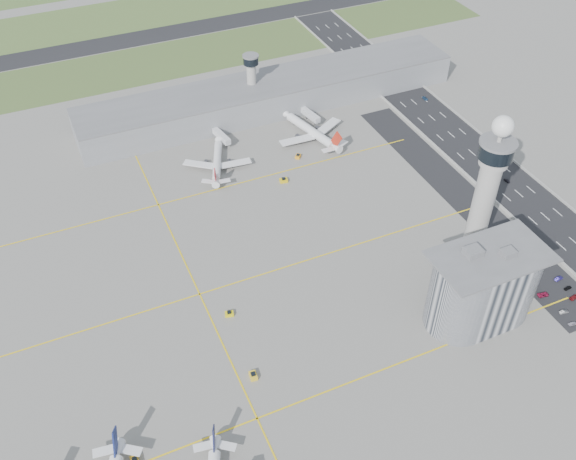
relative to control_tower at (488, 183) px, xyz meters
name	(u,v)px	position (x,y,z in m)	size (l,w,h in m)	color
ground	(326,316)	(-72.00, -8.00, -35.04)	(1000.00, 1000.00, 0.00)	gray
grass_strip_0	(131,67)	(-92.00, 217.00, -35.00)	(480.00, 50.00, 0.08)	#405327
grass_strip_1	(105,20)	(-92.00, 292.00, -35.00)	(480.00, 60.00, 0.08)	#4F6B32
runway	(117,42)	(-92.00, 254.00, -34.98)	(480.00, 22.00, 0.10)	black
highway	(564,233)	(43.00, -8.00, -34.99)	(28.00, 500.00, 0.10)	black
barrier_left	(539,241)	(29.00, -8.00, -34.44)	(0.60, 500.00, 1.20)	#9E9E99
landside_road	(534,265)	(18.00, -18.00, -35.00)	(18.00, 260.00, 0.08)	black
parking_lot	(550,286)	(16.00, -30.00, -34.99)	(20.00, 44.00, 0.10)	black
taxiway_line_h_0	(257,419)	(-112.00, -38.00, -35.04)	(260.00, 0.60, 0.01)	yellow
taxiway_line_h_1	(200,294)	(-112.00, 22.00, -35.04)	(260.00, 0.60, 0.01)	yellow
taxiway_line_h_2	(158,205)	(-112.00, 82.00, -35.04)	(260.00, 0.60, 0.01)	yellow
taxiway_line_v	(200,294)	(-112.00, 22.00, -35.04)	(0.60, 260.00, 0.01)	yellow
control_tower	(488,183)	(0.00, 0.00, 0.00)	(14.00, 14.00, 64.50)	#ADAAA5
secondary_tower	(252,78)	(-42.00, 142.00, -16.24)	(8.60, 8.60, 31.90)	#ADAAA5
admin_building	(483,286)	(-20.01, -30.00, -19.74)	(42.00, 24.00, 33.50)	#B2B2B7
terminal_pier	(271,94)	(-32.00, 140.00, -27.14)	(210.00, 32.00, 15.80)	gray
airplane_far_a	(217,157)	(-77.44, 99.21, -29.55)	(39.19, 33.31, 10.97)	white
airplane_far_b	(311,126)	(-24.86, 104.35, -28.66)	(45.61, 38.77, 12.77)	white
jet_bridge_far_0	(215,132)	(-70.00, 124.00, -32.19)	(14.00, 3.00, 5.70)	silver
jet_bridge_far_1	(303,111)	(-20.00, 124.00, -32.19)	(14.00, 3.00, 5.70)	silver
tug_0	(135,460)	(-152.01, -36.79, -34.02)	(2.42, 3.53, 2.05)	gold
tug_2	(253,375)	(-107.16, -22.46, -34.01)	(2.45, 3.56, 2.07)	yellow
tug_3	(229,313)	(-105.05, 7.24, -34.10)	(2.22, 3.23, 1.88)	yellow
tug_4	(284,180)	(-53.05, 74.62, -33.98)	(2.51, 3.65, 2.12)	yellow
tug_5	(298,156)	(-38.58, 89.77, -34.08)	(2.27, 3.31, 1.92)	orange
car_lot_0	(572,324)	(9.95, -49.02, -34.50)	(1.28, 3.17, 1.08)	#B3B0BF
car_lot_1	(564,312)	(11.13, -43.25, -34.45)	(1.25, 3.58, 1.18)	gray
car_lot_2	(543,295)	(9.85, -33.08, -34.41)	(2.09, 4.54, 1.26)	#9D183F
car_lot_3	(534,284)	(10.43, -27.36, -34.47)	(1.59, 3.90, 1.13)	black
car_lot_4	(523,270)	(11.63, -18.96, -34.43)	(1.44, 3.59, 1.22)	navy
car_lot_5	(514,263)	(10.83, -14.56, -34.41)	(1.34, 3.83, 1.26)	silver
car_lot_7	(574,297)	(19.84, -39.05, -34.43)	(1.71, 4.21, 1.22)	maroon
car_lot_8	(568,288)	(21.12, -34.21, -34.47)	(1.36, 3.37, 1.15)	black
car_lot_9	(559,278)	(21.34, -28.75, -34.40)	(1.36, 3.90, 1.28)	navy
car_lot_10	(539,263)	(19.87, -18.60, -34.42)	(2.06, 4.47, 1.24)	silver
car_lot_11	(534,257)	(20.50, -14.80, -34.49)	(1.55, 3.82, 1.11)	gray
car_hw_1	(507,181)	(43.67, 31.65, -34.48)	(1.19, 3.41, 1.12)	black
car_hw_2	(425,98)	(50.36, 112.08, -34.47)	(1.88, 4.08, 1.13)	navy
car_hw_4	(351,57)	(36.41, 173.58, -34.43)	(1.43, 3.56, 1.21)	gray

